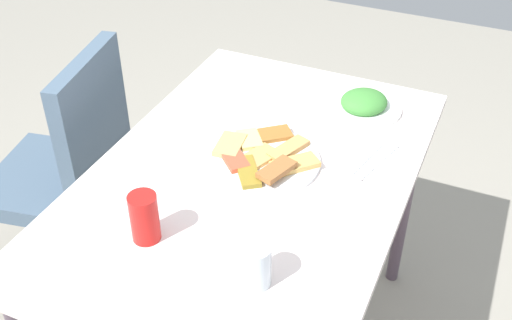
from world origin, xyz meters
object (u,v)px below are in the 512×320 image
Objects in this scene: pide_platter at (263,158)px; drinking_glass at (255,265)px; dining_table at (251,200)px; salad_plate_greens at (364,104)px; dining_chair at (71,162)px; spoon at (365,159)px; fork at (379,162)px; paper_napkin at (372,161)px; soda_can at (144,217)px.

drinking_glass is at bearing -159.12° from pide_platter.
dining_table is 0.47m from salad_plate_greens.
dining_table is at bearing 171.32° from pide_platter.
salad_plate_greens is at bearing -25.32° from pide_platter.
dining_chair is at bearing 62.63° from drinking_glass.
dining_table is at bearing 25.63° from drinking_glass.
pide_platter is at bearing 127.96° from spoon.
dining_chair is 0.99m from salad_plate_greens.
dining_chair is 1.04m from fork.
fork is at bearing -77.14° from spoon.
salad_plate_greens reaches higher than dining_table.
drinking_glass reaches higher than salad_plate_greens.
dining_chair reaches higher than spoon.
spoon is (0.18, -0.26, 0.09)m from dining_table.
paper_napkin is at bearing -158.96° from salad_plate_greens.
salad_plate_greens reaches higher than pide_platter.
drinking_glass is at bearing 178.61° from salad_plate_greens.
soda_can is 0.63m from paper_napkin.
drinking_glass is (-0.45, -0.88, 0.31)m from dining_chair.
pide_platter reaches higher than paper_napkin.
spoon is (-0.25, -0.08, -0.02)m from salad_plate_greens.
dining_table is 5.36× the size of salad_plate_greens.
salad_plate_greens is 0.26m from paper_napkin.
dining_chair reaches higher than fork.
spoon is (0.06, -0.97, 0.26)m from dining_chair.
paper_napkin is (0.12, -0.27, -0.01)m from pide_platter.
pide_platter is 0.27m from spoon.
paper_napkin reaches higher than dining_table.
fork is at bearing -58.71° from dining_table.
paper_napkin is 0.81× the size of fork.
salad_plate_greens is 1.44× the size of paper_napkin.
drinking_glass is (-0.34, -0.16, 0.14)m from dining_table.
dining_table is at bearing -99.20° from dining_chair.
pide_platter is at bearing 20.88° from drinking_glass.
paper_napkin is 0.02m from spoon.
drinking_glass is (-0.02, -0.28, -0.01)m from soda_can.
fork is (0.52, -0.13, -0.05)m from drinking_glass.
drinking_glass is at bearing -94.99° from soda_can.
pide_platter is (0.06, -0.01, 0.10)m from dining_table.
paper_napkin is (0.52, -0.11, -0.05)m from drinking_glass.
soda_can is at bearing -125.82° from dining_chair.
dining_table is 0.12m from pide_platter.
fork is (0.12, -0.28, -0.01)m from pide_platter.
paper_napkin is at bearing -38.77° from soda_can.
fork is at bearing -67.76° from pide_platter.
spoon is (0.00, 0.02, 0.00)m from paper_napkin.
dining_chair is 0.77m from pide_platter.
dining_chair reaches higher than dining_table.
salad_plate_greens is (0.36, -0.17, 0.01)m from pide_platter.
soda_can is at bearing 155.78° from fork.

